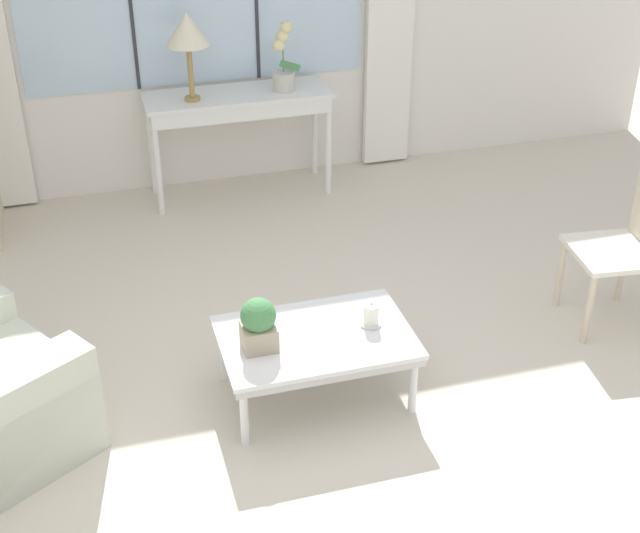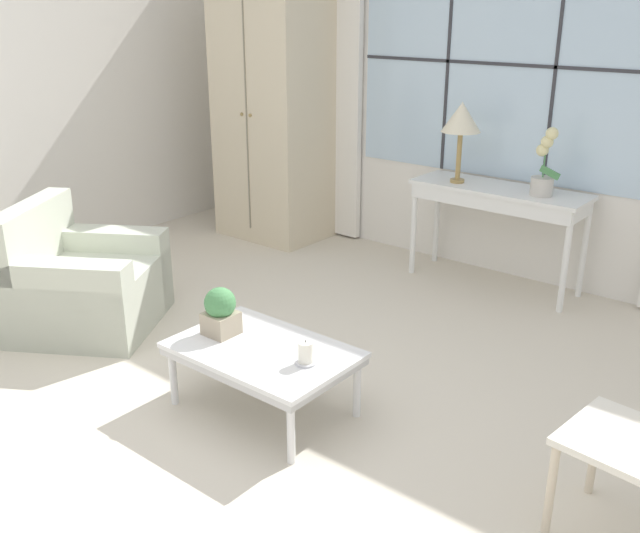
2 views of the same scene
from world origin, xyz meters
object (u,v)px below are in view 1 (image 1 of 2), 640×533
at_px(side_chair_wooden, 637,225).
at_px(potted_orchid, 283,64).
at_px(coffee_table, 316,342).
at_px(potted_plant_small, 259,324).
at_px(console_table, 238,105).
at_px(pillar_candle, 371,316).
at_px(table_lamp, 187,31).

bearing_deg(side_chair_wooden, potted_orchid, 122.73).
bearing_deg(coffee_table, potted_plant_small, -176.23).
height_order(side_chair_wooden, coffee_table, side_chair_wooden).
bearing_deg(console_table, potted_plant_small, -99.49).
bearing_deg(pillar_candle, potted_orchid, 86.08).
relative_size(potted_orchid, coffee_table, 0.51).
bearing_deg(table_lamp, potted_plant_small, -92.10).
height_order(console_table, potted_orchid, potted_orchid).
relative_size(table_lamp, side_chair_wooden, 0.53).
relative_size(potted_orchid, side_chair_wooden, 0.43).
xyz_separation_m(console_table, potted_orchid, (0.32, -0.03, 0.27)).
relative_size(console_table, side_chair_wooden, 1.16).
distance_m(potted_orchid, potted_plant_small, 2.53).
relative_size(table_lamp, potted_orchid, 1.25).
relative_size(table_lamp, coffee_table, 0.64).
relative_size(console_table, potted_plant_small, 4.90).
bearing_deg(potted_orchid, table_lamp, -177.20).
distance_m(potted_orchid, pillar_candle, 2.42).
height_order(table_lamp, potted_orchid, table_lamp).
xyz_separation_m(table_lamp, pillar_candle, (0.48, -2.33, -0.81)).
bearing_deg(table_lamp, console_table, 10.37).
height_order(table_lamp, coffee_table, table_lamp).
relative_size(console_table, pillar_candle, 9.99).
bearing_deg(console_table, coffee_table, -92.90).
bearing_deg(potted_plant_small, coffee_table, 3.77).
distance_m(side_chair_wooden, pillar_candle, 1.59).
relative_size(coffee_table, pillar_candle, 7.23).
bearing_deg(pillar_candle, side_chair_wooden, 6.47).
xyz_separation_m(coffee_table, pillar_candle, (0.28, 0.01, 0.10)).
xyz_separation_m(side_chair_wooden, potted_plant_small, (-2.13, -0.20, -0.11)).
height_order(console_table, table_lamp, table_lamp).
bearing_deg(potted_plant_small, console_table, 80.51).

